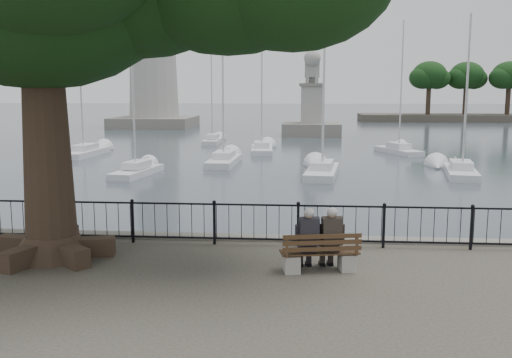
# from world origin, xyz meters

# --- Properties ---
(harbor) EXTENTS (260.00, 260.00, 1.20)m
(harbor) POSITION_xyz_m (0.00, 3.00, -0.50)
(harbor) COLOR #646159
(harbor) RESTS_ON ground
(railing) EXTENTS (22.06, 0.06, 1.00)m
(railing) POSITION_xyz_m (0.00, 2.50, 0.56)
(railing) COLOR black
(railing) RESTS_ON ground
(bench) EXTENTS (1.66, 0.76, 0.84)m
(bench) POSITION_xyz_m (1.46, 0.58, 0.29)
(bench) COLOR gray
(bench) RESTS_ON ground
(person_left) EXTENTS (0.45, 0.71, 1.34)m
(person_left) POSITION_xyz_m (1.21, 0.63, 0.62)
(person_left) COLOR black
(person_left) RESTS_ON ground
(person_right) EXTENTS (0.45, 0.71, 1.34)m
(person_right) POSITION_xyz_m (1.67, 0.71, 0.62)
(person_right) COLOR black
(person_right) RESTS_ON ground
(lighthouse) EXTENTS (9.97, 9.97, 30.53)m
(lighthouse) POSITION_xyz_m (-18.00, 62.00, 11.86)
(lighthouse) COLOR #646159
(lighthouse) RESTS_ON ground
(lion_monument) EXTENTS (6.05, 6.05, 8.91)m
(lion_monument) POSITION_xyz_m (2.00, 49.93, 1.24)
(lion_monument) COLOR #646159
(lion_monument) RESTS_ON ground
(sailboat_a) EXTENTS (1.98, 4.90, 8.63)m
(sailboat_a) POSITION_xyz_m (-8.08, 20.07, -0.72)
(sailboat_a) COLOR silver
(sailboat_a) RESTS_ON ground
(sailboat_b) EXTENTS (1.74, 5.67, 11.10)m
(sailboat_b) POSITION_xyz_m (-3.90, 25.21, -0.68)
(sailboat_b) COLOR silver
(sailboat_b) RESTS_ON ground
(sailboat_c) EXTENTS (2.19, 5.78, 10.94)m
(sailboat_c) POSITION_xyz_m (2.19, 20.67, -0.68)
(sailboat_c) COLOR silver
(sailboat_c) RESTS_ON ground
(sailboat_d) EXTENTS (2.43, 5.64, 8.91)m
(sailboat_d) POSITION_xyz_m (9.85, 21.35, -0.72)
(sailboat_d) COLOR silver
(sailboat_d) RESTS_ON ground
(sailboat_e) EXTENTS (1.85, 5.78, 12.43)m
(sailboat_e) POSITION_xyz_m (-14.61, 29.26, -0.65)
(sailboat_e) COLOR silver
(sailboat_e) RESTS_ON ground
(sailboat_f) EXTENTS (1.92, 5.66, 11.89)m
(sailboat_f) POSITION_xyz_m (-1.99, 32.48, -0.66)
(sailboat_f) COLOR silver
(sailboat_f) RESTS_ON ground
(sailboat_g) EXTENTS (3.11, 5.19, 9.90)m
(sailboat_g) POSITION_xyz_m (8.26, 32.55, -0.69)
(sailboat_g) COLOR silver
(sailboat_g) RESTS_ON ground
(sailboat_h) EXTENTS (1.43, 4.87, 10.64)m
(sailboat_h) POSITION_xyz_m (-6.97, 40.00, -0.67)
(sailboat_h) COLOR silver
(sailboat_h) RESTS_ON ground
(far_shore) EXTENTS (30.00, 8.60, 9.18)m
(far_shore) POSITION_xyz_m (25.54, 79.46, 3.00)
(far_shore) COLOR #3A352D
(far_shore) RESTS_ON ground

